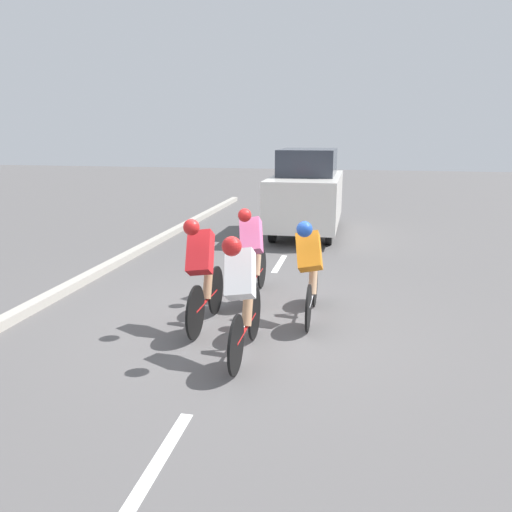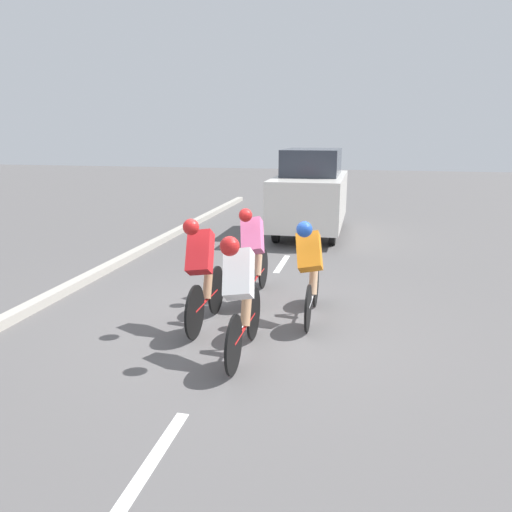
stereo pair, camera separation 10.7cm
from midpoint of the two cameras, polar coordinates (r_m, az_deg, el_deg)
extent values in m
plane|color=#565454|center=(7.13, -1.79, -7.46)|extent=(60.00, 60.00, 0.00)
cube|color=white|center=(4.47, -11.77, -21.90)|extent=(0.12, 1.40, 0.01)
cube|color=white|center=(7.17, -1.70, -7.30)|extent=(0.12, 1.40, 0.01)
cube|color=white|center=(10.16, 2.40, -0.87)|extent=(0.12, 1.40, 0.01)
cube|color=#A8A399|center=(8.43, -23.47, -4.71)|extent=(0.20, 24.83, 0.14)
cylinder|color=black|center=(7.35, -5.02, -3.91)|extent=(0.03, 0.71, 0.71)
cylinder|color=black|center=(6.49, -7.41, -6.43)|extent=(0.03, 0.71, 0.71)
cylinder|color=red|center=(6.92, -6.14, -5.09)|extent=(0.04, 0.96, 0.04)
cylinder|color=red|center=(7.00, -5.77, -3.03)|extent=(0.04, 0.04, 0.42)
cylinder|color=#1999D8|center=(6.93, -6.04, -4.18)|extent=(0.07, 0.07, 0.16)
cylinder|color=tan|center=(6.93, -6.00, -3.50)|extent=(0.12, 0.23, 0.36)
cube|color=red|center=(6.64, -6.85, 0.41)|extent=(0.39, 0.49, 0.62)
sphere|color=red|center=(6.37, -7.88, 3.28)|extent=(0.21, 0.21, 0.21)
cylinder|color=black|center=(8.54, 0.31, -1.45)|extent=(0.03, 0.67, 0.67)
cylinder|color=black|center=(7.58, -1.18, -3.45)|extent=(0.03, 0.67, 0.67)
cylinder|color=red|center=(8.06, -0.39, -2.39)|extent=(0.04, 1.01, 0.04)
cylinder|color=red|center=(8.17, -0.14, -0.64)|extent=(0.04, 0.04, 0.42)
cylinder|color=white|center=(8.08, -0.32, -1.62)|extent=(0.07, 0.07, 0.16)
cylinder|color=#DBAD84|center=(8.08, -0.28, -1.02)|extent=(0.12, 0.23, 0.36)
cube|color=pink|center=(7.81, -0.94, 2.30)|extent=(0.42, 0.48, 0.62)
sphere|color=red|center=(7.54, -1.71, 4.68)|extent=(0.21, 0.21, 0.21)
cylinder|color=black|center=(7.70, 6.37, -3.35)|extent=(0.03, 0.64, 0.64)
cylinder|color=black|center=(6.72, 5.56, -5.94)|extent=(0.03, 0.64, 0.64)
cylinder|color=#B7B7BC|center=(7.21, 5.99, -4.56)|extent=(0.04, 1.04, 0.04)
cylinder|color=#B7B7BC|center=(7.32, 6.17, -2.56)|extent=(0.04, 0.04, 0.42)
cylinder|color=white|center=(7.23, 6.05, -3.68)|extent=(0.07, 0.07, 0.16)
cylinder|color=#DBAD84|center=(7.23, 6.09, -3.01)|extent=(0.12, 0.23, 0.36)
cube|color=orange|center=(6.93, 5.65, 0.52)|extent=(0.42, 0.46, 0.59)
sphere|color=blue|center=(6.65, 5.10, 3.07)|extent=(0.22, 0.22, 0.22)
cylinder|color=black|center=(6.45, -0.66, -6.58)|extent=(0.03, 0.68, 0.68)
cylinder|color=black|center=(5.55, -2.86, -10.14)|extent=(0.03, 0.68, 0.68)
cylinder|color=red|center=(6.00, -1.67, -8.23)|extent=(0.04, 1.00, 0.04)
cylinder|color=red|center=(6.08, -1.31, -5.78)|extent=(0.04, 0.04, 0.42)
cylinder|color=white|center=(6.00, -1.57, -7.17)|extent=(0.07, 0.07, 0.16)
cylinder|color=tan|center=(6.00, -1.52, -6.37)|extent=(0.12, 0.23, 0.36)
cube|color=white|center=(5.68, -2.35, -2.07)|extent=(0.40, 0.48, 0.61)
sphere|color=red|center=(5.40, -3.36, 1.12)|extent=(0.22, 0.22, 0.22)
cylinder|color=black|center=(11.95, 8.11, 2.82)|extent=(0.14, 0.64, 0.64)
cylinder|color=black|center=(12.10, 1.67, 3.09)|extent=(0.14, 0.64, 0.64)
cylinder|color=black|center=(14.32, 8.72, 4.63)|extent=(0.14, 0.64, 0.64)
cylinder|color=black|center=(14.45, 3.31, 4.85)|extent=(0.14, 0.64, 0.64)
cube|color=silver|center=(13.09, 5.55, 6.53)|extent=(1.70, 3.88, 1.20)
cube|color=#2D333D|center=(13.20, 5.73, 10.65)|extent=(1.39, 2.14, 0.66)
camera|label=1|loc=(0.05, -90.45, -0.11)|focal=35.00mm
camera|label=2|loc=(0.05, 89.55, 0.11)|focal=35.00mm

